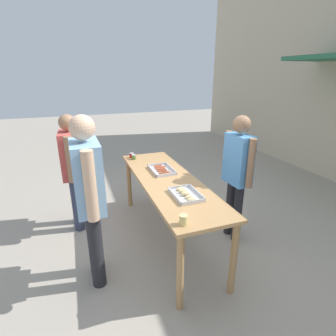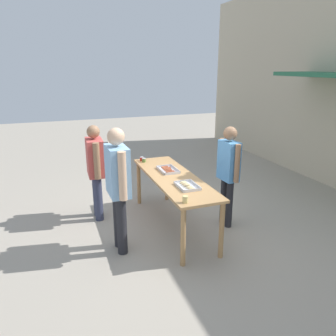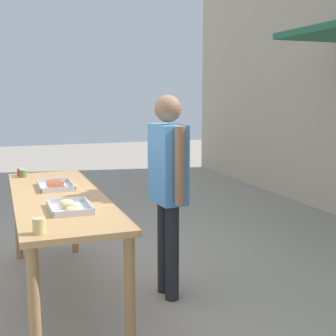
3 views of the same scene
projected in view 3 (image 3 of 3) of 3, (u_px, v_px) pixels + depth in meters
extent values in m
plane|color=#A39989|center=(62.00, 298.00, 3.88)|extent=(24.00, 24.00, 0.00)
cube|color=tan|center=(58.00, 197.00, 3.75)|extent=(2.34, 0.70, 0.04)
cylinder|color=tan|center=(18.00, 219.00, 4.75)|extent=(0.07, 0.07, 0.83)
cylinder|color=tan|center=(35.00, 315.00, 2.69)|extent=(0.07, 0.07, 0.83)
cylinder|color=tan|center=(74.00, 214.00, 4.94)|extent=(0.07, 0.07, 0.83)
cylinder|color=tan|center=(130.00, 300.00, 2.89)|extent=(0.07, 0.07, 0.83)
cube|color=silver|center=(56.00, 187.00, 4.03)|extent=(0.44, 0.28, 0.01)
cube|color=silver|center=(39.00, 186.00, 3.98)|extent=(0.44, 0.01, 0.03)
cube|color=silver|center=(72.00, 184.00, 4.07)|extent=(0.44, 0.01, 0.03)
cube|color=silver|center=(53.00, 181.00, 4.22)|extent=(0.01, 0.28, 0.03)
cube|color=silver|center=(59.00, 190.00, 3.82)|extent=(0.01, 0.28, 0.03)
cylinder|color=#A34C2D|center=(53.00, 182.00, 4.18)|extent=(0.04, 0.12, 0.03)
cylinder|color=#A34C2D|center=(55.00, 183.00, 4.12)|extent=(0.03, 0.15, 0.03)
cylinder|color=#A34C2D|center=(55.00, 184.00, 4.06)|extent=(0.03, 0.13, 0.03)
cylinder|color=#A34C2D|center=(56.00, 186.00, 4.00)|extent=(0.03, 0.13, 0.02)
cylinder|color=#A34C2D|center=(57.00, 188.00, 3.93)|extent=(0.03, 0.15, 0.02)
cylinder|color=#A34C2D|center=(59.00, 189.00, 3.87)|extent=(0.04, 0.14, 0.03)
cube|color=silver|center=(70.00, 209.00, 3.27)|extent=(0.40, 0.28, 0.01)
cube|color=silver|center=(50.00, 208.00, 3.22)|extent=(0.40, 0.01, 0.03)
cube|color=silver|center=(89.00, 205.00, 3.31)|extent=(0.40, 0.01, 0.03)
cube|color=silver|center=(66.00, 200.00, 3.44)|extent=(0.01, 0.28, 0.03)
cube|color=silver|center=(74.00, 213.00, 3.08)|extent=(0.01, 0.28, 0.03)
ellipsoid|color=#D6B77F|center=(66.00, 202.00, 3.40)|extent=(0.06, 0.11, 0.04)
ellipsoid|color=#D6B77F|center=(67.00, 203.00, 3.33)|extent=(0.05, 0.11, 0.04)
ellipsoid|color=#D6B77F|center=(69.00, 205.00, 3.26)|extent=(0.07, 0.11, 0.05)
ellipsoid|color=#D6B77F|center=(72.00, 209.00, 3.19)|extent=(0.05, 0.10, 0.03)
ellipsoid|color=#D6B77F|center=(73.00, 211.00, 3.12)|extent=(0.07, 0.11, 0.04)
cylinder|color=#B22319|center=(21.00, 172.00, 4.62)|extent=(0.07, 0.07, 0.07)
cylinder|color=#B2B2B7|center=(21.00, 168.00, 4.62)|extent=(0.07, 0.07, 0.01)
cylinder|color=#567A38|center=(23.00, 174.00, 4.54)|extent=(0.07, 0.07, 0.07)
cylinder|color=#B2B2B7|center=(23.00, 170.00, 4.53)|extent=(0.07, 0.07, 0.01)
cylinder|color=#DBC67A|center=(39.00, 226.00, 2.70)|extent=(0.08, 0.08, 0.09)
cylinder|color=#232328|center=(164.00, 246.00, 3.95)|extent=(0.11, 0.11, 0.80)
cylinder|color=#232328|center=(172.00, 253.00, 3.80)|extent=(0.11, 0.11, 0.80)
cube|color=#5193D1|center=(168.00, 164.00, 3.76)|extent=(0.39, 0.23, 0.63)
sphere|color=#936B4C|center=(168.00, 109.00, 3.69)|extent=(0.22, 0.22, 0.22)
cylinder|color=#936B4C|center=(157.00, 158.00, 3.97)|extent=(0.08, 0.08, 0.60)
cylinder|color=#936B4C|center=(180.00, 166.00, 3.55)|extent=(0.08, 0.08, 0.60)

